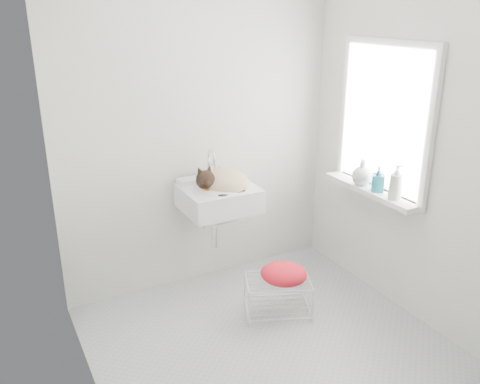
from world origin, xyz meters
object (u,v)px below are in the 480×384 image
sink (219,187)px  bottle_b (377,191)px  cat (221,182)px  wire_rack (278,294)px  bottle_a (394,199)px  bottle_c (361,184)px

sink → bottle_b: sink is taller
cat → wire_rack: (0.21, -0.48, -0.74)m
bottle_a → bottle_c: (0.00, 0.34, 0.00)m
cat → bottle_b: 1.13m
cat → bottle_a: 1.23m
sink → bottle_a: size_ratio=2.59×
bottle_b → sink: bearing=147.6°
sink → cat: size_ratio=1.21×
wire_rack → bottle_a: bearing=-21.0°
sink → bottle_b: 1.15m
sink → cat: (0.01, -0.02, 0.04)m
sink → cat: 0.05m
cat → bottle_a: size_ratio=2.14×
sink → bottle_b: (0.97, -0.62, 0.00)m
wire_rack → bottle_b: 1.03m
bottle_b → bottle_c: size_ratio=0.97×
wire_rack → bottle_b: size_ratio=2.40×
cat → bottle_c: 1.05m
sink → cat: bearing=-51.3°
bottle_c → wire_rack: bearing=-175.8°
cat → bottle_a: bearing=-29.4°
bottle_a → sink: bearing=140.9°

